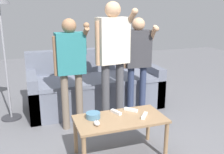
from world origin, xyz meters
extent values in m
cube|color=slate|center=(0.12, 1.47, 0.23)|extent=(2.05, 0.88, 0.45)
cube|color=slate|center=(0.12, 1.40, 0.48)|extent=(1.77, 0.76, 0.06)
cube|color=slate|center=(0.12, 1.82, 0.67)|extent=(2.05, 0.18, 0.44)
cube|color=slate|center=(-0.83, 1.47, 0.32)|extent=(0.14, 0.88, 0.63)
cube|color=slate|center=(1.08, 1.47, 0.32)|extent=(0.14, 0.88, 0.63)
cube|color=#997551|center=(0.00, 0.03, 0.43)|extent=(0.95, 0.48, 0.03)
cylinder|color=#997551|center=(0.44, -0.18, 0.21)|extent=(0.04, 0.04, 0.41)
cylinder|color=#997551|center=(-0.44, 0.24, 0.21)|extent=(0.04, 0.04, 0.41)
cylinder|color=#997551|center=(0.44, 0.24, 0.21)|extent=(0.04, 0.04, 0.41)
cylinder|color=teal|center=(-0.27, 0.12, 0.47)|extent=(0.15, 0.15, 0.06)
ellipsoid|color=white|center=(-0.28, -0.05, 0.46)|extent=(0.06, 0.09, 0.05)
cylinder|color=#4C4C51|center=(-0.28, -0.04, 0.49)|extent=(0.02, 0.02, 0.01)
cylinder|color=#2D2D33|center=(-1.15, 1.43, 0.01)|extent=(0.28, 0.28, 0.02)
cylinder|color=gray|center=(-1.15, 1.43, 0.81)|extent=(0.03, 0.03, 1.57)
cylinder|color=#756656|center=(-0.45, 0.85, 0.37)|extent=(0.09, 0.09, 0.75)
cylinder|color=#756656|center=(-0.26, 0.86, 0.37)|extent=(0.09, 0.09, 0.75)
cube|color=#28757A|center=(-0.36, 0.86, 1.01)|extent=(0.36, 0.20, 0.51)
sphere|color=#936B4C|center=(-0.36, 0.86, 1.34)|extent=(0.18, 0.18, 0.18)
cylinder|color=#936B4C|center=(-0.53, 0.85, 0.98)|extent=(0.07, 0.07, 0.49)
cylinder|color=#28757A|center=(-0.18, 0.86, 1.10)|extent=(0.07, 0.07, 0.24)
cylinder|color=#936B4C|center=(-0.18, 0.80, 1.25)|extent=(0.07, 0.24, 0.19)
sphere|color=#936B4C|center=(-0.17, 0.73, 1.35)|extent=(0.07, 0.07, 0.07)
cylinder|color=#47474C|center=(0.09, 0.81, 0.43)|extent=(0.11, 0.11, 0.85)
cylinder|color=#47474C|center=(0.30, 0.84, 0.43)|extent=(0.11, 0.11, 0.85)
cube|color=beige|center=(0.19, 0.82, 1.15)|extent=(0.43, 0.27, 0.59)
sphere|color=tan|center=(0.19, 0.82, 1.53)|extent=(0.20, 0.20, 0.20)
cylinder|color=tan|center=(-0.01, 0.80, 1.12)|extent=(0.07, 0.07, 0.55)
cylinder|color=beige|center=(0.39, 0.85, 1.26)|extent=(0.07, 0.07, 0.28)
cylinder|color=tan|center=(0.40, 0.75, 1.41)|extent=(0.10, 0.25, 0.24)
sphere|color=tan|center=(0.42, 0.66, 1.51)|extent=(0.08, 0.08, 0.08)
cylinder|color=#2D3856|center=(0.51, 0.95, 0.37)|extent=(0.09, 0.09, 0.74)
cylinder|color=#2D3856|center=(0.70, 0.94, 0.37)|extent=(0.09, 0.09, 0.74)
cube|color=#38383D|center=(0.60, 0.95, 1.00)|extent=(0.37, 0.21, 0.51)
sphere|color=tan|center=(0.60, 0.95, 1.33)|extent=(0.18, 0.18, 0.18)
cylinder|color=tan|center=(0.43, 0.96, 0.98)|extent=(0.07, 0.07, 0.48)
cylinder|color=#38383D|center=(0.78, 0.93, 1.10)|extent=(0.07, 0.07, 0.24)
cylinder|color=tan|center=(0.77, 0.84, 1.22)|extent=(0.07, 0.19, 0.23)
sphere|color=tan|center=(0.77, 0.74, 1.29)|extent=(0.07, 0.07, 0.07)
cube|color=white|center=(0.18, 0.17, 0.45)|extent=(0.13, 0.14, 0.03)
cylinder|color=silver|center=(0.16, 0.19, 0.47)|extent=(0.01, 0.01, 0.00)
cube|color=silver|center=(0.21, 0.13, 0.47)|extent=(0.02, 0.02, 0.00)
cube|color=white|center=(0.25, -0.03, 0.45)|extent=(0.12, 0.14, 0.03)
cylinder|color=silver|center=(0.27, -0.01, 0.47)|extent=(0.01, 0.01, 0.00)
cube|color=silver|center=(0.22, -0.06, 0.47)|extent=(0.02, 0.02, 0.00)
cube|color=white|center=(0.00, 0.16, 0.45)|extent=(0.09, 0.15, 0.03)
cylinder|color=silver|center=(-0.01, 0.18, 0.47)|extent=(0.01, 0.01, 0.00)
cube|color=silver|center=(0.01, 0.12, 0.47)|extent=(0.02, 0.02, 0.00)
camera|label=1|loc=(-0.88, -2.27, 1.57)|focal=40.98mm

